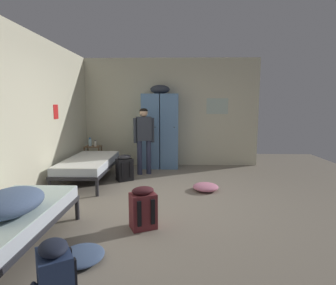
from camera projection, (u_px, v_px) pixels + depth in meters
name	position (u px, v px, depth m)	size (l,w,h in m)	color
ground_plane	(168.00, 202.00, 4.50)	(9.01, 9.01, 0.00)	gray
room_backdrop	(109.00, 115.00, 5.60)	(4.54, 5.69, 2.77)	beige
locker_bank	(160.00, 129.00, 6.89)	(0.90, 0.55, 2.07)	#5B84B2
shelf_unit	(93.00, 155.00, 6.81)	(0.38, 0.30, 0.57)	brown
bed_left_front	(6.00, 221.00, 2.87)	(0.90, 1.90, 0.49)	#28282D
bed_left_rear	(89.00, 163.00, 5.66)	(0.90, 1.90, 0.49)	#28282D
bedding_heap	(10.00, 202.00, 2.76)	(0.59, 0.79, 0.24)	slate
person_traveler	(144.00, 135.00, 6.20)	(0.46, 0.28, 1.51)	#2D334C
water_bottle	(90.00, 142.00, 6.79)	(0.08, 0.08, 0.21)	#B2DBEA
lotion_bottle	(95.00, 144.00, 6.73)	(0.06, 0.06, 0.16)	white
backpack_maroon	(143.00, 208.00, 3.53)	(0.39, 0.40, 0.55)	maroon
backpack_navy	(53.00, 277.00, 2.13)	(0.41, 0.40, 0.55)	navy
backpack_black	(124.00, 168.00, 5.77)	(0.40, 0.41, 0.55)	black
clothes_pile_pink	(206.00, 187.00, 5.10)	(0.47, 0.48, 0.13)	pink
clothes_pile_denim	(82.00, 255.00, 2.82)	(0.47, 0.50, 0.09)	#42567A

